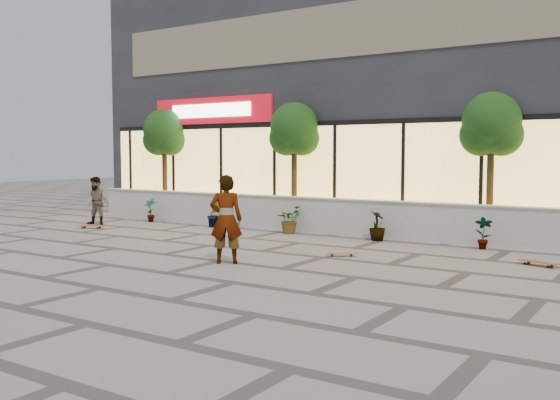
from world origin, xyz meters
The scene contains 16 objects.
ground centered at (0.00, 0.00, 0.00)m, with size 80.00×80.00×0.00m, color gray.
planter_wall centered at (0.00, 7.00, 0.52)m, with size 22.00×0.42×1.04m.
retail_building centered at (0.00, 12.49, 4.25)m, with size 24.00×9.17×8.50m.
shrub_a centered at (-8.50, 6.45, 0.41)m, with size 0.43×0.29×0.81m, color #193B12.
shrub_b centered at (-5.70, 6.45, 0.41)m, with size 0.45×0.36×0.81m, color #193B12.
shrub_c centered at (-2.90, 6.45, 0.41)m, with size 0.73×0.63×0.81m, color #193B12.
shrub_d centered at (-0.10, 6.45, 0.41)m, with size 0.45×0.45×0.81m, color #193B12.
shrub_e centered at (2.70, 6.45, 0.41)m, with size 0.43×0.29×0.81m, color #193B12.
tree_west centered at (-9.00, 7.70, 2.99)m, with size 1.60×1.50×3.92m.
tree_midwest centered at (-3.50, 7.70, 2.99)m, with size 1.60×1.50×3.92m.
tree_mideast centered at (2.50, 7.70, 2.99)m, with size 1.60×1.50×3.92m.
skater_center centered at (-1.33, 1.49, 0.94)m, with size 0.69×0.45×1.89m, color white.
skater_left centered at (-9.34, 4.87, 0.78)m, with size 0.76×0.59×1.57m, color #877B57.
skateboard_center centered at (0.30, 3.63, 0.07)m, with size 0.69×0.53×0.08m.
skateboard_left centered at (-8.67, 4.07, 0.08)m, with size 0.84×0.51×0.10m.
skateboard_right_near centered at (4.28, 4.77, 0.08)m, with size 0.84×0.44×0.10m.
Camera 1 is at (6.78, -8.84, 2.33)m, focal length 40.00 mm.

